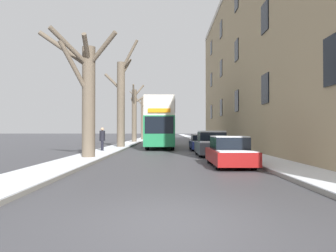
{
  "coord_description": "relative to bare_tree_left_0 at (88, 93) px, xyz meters",
  "views": [
    {
      "loc": [
        -0.17,
        -5.81,
        1.61
      ],
      "look_at": [
        -0.29,
        19.24,
        1.95
      ],
      "focal_mm": 35.0,
      "sensor_mm": 36.0,
      "label": 1
    }
  ],
  "objects": [
    {
      "name": "parked_car_0",
      "position": [
        7.23,
        -3.13,
        -3.03
      ],
      "size": [
        1.71,
        4.15,
        1.35
      ],
      "color": "maroon",
      "rests_on": "ground"
    },
    {
      "name": "sidewalk_left",
      "position": [
        -0.08,
        40.99,
        -3.57
      ],
      "size": [
        2.03,
        130.0,
        0.16
      ],
      "color": "gray",
      "rests_on": "ground"
    },
    {
      "name": "bare_tree_left_3",
      "position": [
        0.22,
        35.13,
        0.17
      ],
      "size": [
        4.06,
        3.91,
        8.18
      ],
      "color": "brown",
      "rests_on": "ground"
    },
    {
      "name": "parked_car_2",
      "position": [
        7.23,
        8.88,
        -3.05
      ],
      "size": [
        1.87,
        4.24,
        1.28
      ],
      "color": "navy",
      "rests_on": "ground"
    },
    {
      "name": "pedestrian_left_sidewalk",
      "position": [
        -0.28,
        5.72,
        -2.65
      ],
      "size": [
        0.4,
        0.4,
        1.82
      ],
      "rotation": [
        0.0,
        0.0,
        4.86
      ],
      "color": "black",
      "rests_on": "ground"
    },
    {
      "name": "parked_car_1",
      "position": [
        7.23,
        2.9,
        -2.93
      ],
      "size": [
        1.88,
        3.93,
        1.59
      ],
      "color": "#474C56",
      "rests_on": "ground"
    },
    {
      "name": "oncoming_van",
      "position": [
        2.81,
        34.88,
        -2.36
      ],
      "size": [
        1.95,
        5.05,
        2.39
      ],
      "color": "#9EA3AD",
      "rests_on": "ground"
    },
    {
      "name": "double_decker_bus",
      "position": [
        3.78,
        12.92,
        -1.18
      ],
      "size": [
        2.49,
        11.41,
        4.38
      ],
      "color": "#1E7A47",
      "rests_on": "ground"
    },
    {
      "name": "bare_tree_left_1",
      "position": [
        0.27,
        11.35,
        0.59
      ],
      "size": [
        3.39,
        2.05,
        9.62
      ],
      "color": "brown",
      "rests_on": "ground"
    },
    {
      "name": "terrace_facade_right",
      "position": [
        14.85,
        10.01,
        4.47
      ],
      "size": [
        9.1,
        46.33,
        16.25
      ],
      "color": "tan",
      "rests_on": "ground"
    },
    {
      "name": "bare_tree_left_2",
      "position": [
        0.13,
        24.31,
        0.14
      ],
      "size": [
        2.16,
        3.88,
        7.59
      ],
      "color": "brown",
      "rests_on": "ground"
    },
    {
      "name": "bare_tree_left_0",
      "position": [
        0.0,
        0.0,
        0.0
      ],
      "size": [
        4.43,
        2.23,
        7.02
      ],
      "color": "brown",
      "rests_on": "ground"
    },
    {
      "name": "sidewalk_right",
      "position": [
        9.33,
        40.99,
        -3.57
      ],
      "size": [
        2.03,
        130.0,
        0.16
      ],
      "color": "gray",
      "rests_on": "ground"
    },
    {
      "name": "ground_plane",
      "position": [
        4.62,
        -12.01,
        -3.65
      ],
      "size": [
        320.0,
        320.0,
        0.0
      ],
      "primitive_type": "plane",
      "color": "#424247"
    }
  ]
}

